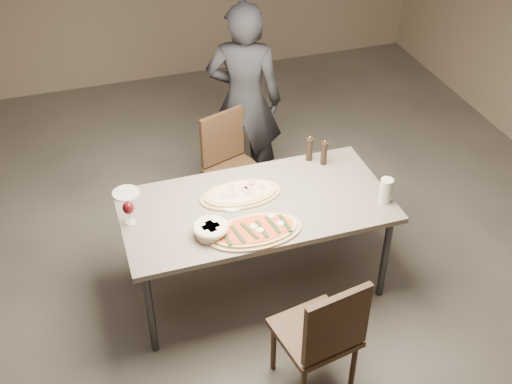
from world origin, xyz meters
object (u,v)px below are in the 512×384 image
object	(u,v)px
zucchini_pizza	(255,231)
bread_basket	(211,229)
ham_pizza	(241,194)
chair_near	(324,333)
carafe	(386,191)
chair_far	(230,160)
diner	(244,101)
pepper_mill_left	(324,153)
dining_table	(256,211)

from	to	relation	value
zucchini_pizza	bread_basket	distance (m)	0.28
ham_pizza	chair_near	xyz separation A→B (m)	(0.17, -1.10, -0.25)
zucchini_pizza	carafe	world-z (taller)	carafe
chair_far	zucchini_pizza	bearing A→B (deg)	62.29
ham_pizza	diner	xyz separation A→B (m)	(0.36, 1.09, 0.07)
pepper_mill_left	chair_far	distance (m)	0.88
dining_table	pepper_mill_left	distance (m)	0.70
ham_pizza	bread_basket	bearing A→B (deg)	-106.60
chair_near	chair_far	bearing A→B (deg)	80.42
chair_near	ham_pizza	bearing A→B (deg)	88.45
zucchini_pizza	ham_pizza	world-z (taller)	zucchini_pizza
bread_basket	chair_near	distance (m)	0.94
zucchini_pizza	diner	distance (m)	1.54
zucchini_pizza	pepper_mill_left	distance (m)	0.92
pepper_mill_left	chair_far	size ratio (longest dim) A/B	0.23
ham_pizza	chair_far	size ratio (longest dim) A/B	0.64
pepper_mill_left	carafe	xyz separation A→B (m)	(0.22, -0.54, -0.01)
chair_far	diner	bearing A→B (deg)	-145.19
zucchini_pizza	diner	xyz separation A→B (m)	(0.39, 1.49, 0.07)
zucchini_pizza	chair_far	xyz separation A→B (m)	(0.17, 1.19, -0.27)
ham_pizza	pepper_mill_left	distance (m)	0.71
zucchini_pizza	pepper_mill_left	bearing A→B (deg)	43.69
ham_pizza	pepper_mill_left	world-z (taller)	pepper_mill_left
zucchini_pizza	carafe	size ratio (longest dim) A/B	3.46
ham_pizza	chair_near	bearing A→B (deg)	-56.50
chair_far	chair_near	bearing A→B (deg)	71.05
zucchini_pizza	chair_far	bearing A→B (deg)	86.07
dining_table	chair_near	xyz separation A→B (m)	(0.09, -0.98, -0.18)
dining_table	chair_far	bearing A→B (deg)	85.17
dining_table	zucchini_pizza	distance (m)	0.30
diner	pepper_mill_left	bearing A→B (deg)	131.59
zucchini_pizza	chair_far	distance (m)	1.23
bread_basket	pepper_mill_left	world-z (taller)	pepper_mill_left
pepper_mill_left	carafe	distance (m)	0.58
bread_basket	diner	world-z (taller)	diner
dining_table	carafe	size ratio (longest dim) A/B	10.07
carafe	chair_near	bearing A→B (deg)	-134.64
pepper_mill_left	carafe	bearing A→B (deg)	-67.73
bread_basket	chair_far	xyz separation A→B (m)	(0.44, 1.13, -0.30)
dining_table	ham_pizza	size ratio (longest dim) A/B	3.17
ham_pizza	bread_basket	size ratio (longest dim) A/B	2.48
pepper_mill_left	diner	bearing A→B (deg)	109.41
chair_near	chair_far	xyz separation A→B (m)	(-0.02, 1.89, -0.02)
ham_pizza	pepper_mill_left	bearing A→B (deg)	39.94
pepper_mill_left	diner	distance (m)	0.96
zucchini_pizza	carafe	bearing A→B (deg)	6.95
diner	ham_pizza	bearing A→B (deg)	93.84
zucchini_pizza	chair_far	world-z (taller)	chair_far
diner	chair_far	bearing A→B (deg)	76.48
dining_table	zucchini_pizza	xyz separation A→B (m)	(-0.09, -0.28, 0.07)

